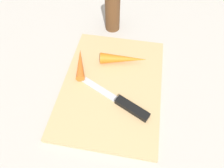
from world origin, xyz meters
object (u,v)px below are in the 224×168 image
at_px(knife, 128,106).
at_px(carrot_long, 124,59).
at_px(pepper_grinder, 113,11).
at_px(carrot_short, 80,63).
at_px(cutting_board, 112,85).

bearing_deg(knife, carrot_long, -51.49).
bearing_deg(pepper_grinder, carrot_long, -159.45).
height_order(knife, carrot_short, carrot_short).
distance_m(carrot_short, carrot_long, 0.12).
height_order(carrot_short, carrot_long, carrot_long).
bearing_deg(pepper_grinder, cutting_board, -170.35).
distance_m(cutting_board, pepper_grinder, 0.25).
xyz_separation_m(carrot_long, pepper_grinder, (0.16, 0.06, 0.04)).
relative_size(knife, pepper_grinder, 1.39).
height_order(cutting_board, pepper_grinder, pepper_grinder).
relative_size(knife, carrot_long, 1.43).
distance_m(cutting_board, carrot_long, 0.09).
bearing_deg(carrot_long, knife, -85.59).
xyz_separation_m(knife, carrot_long, (0.14, 0.03, 0.01)).
distance_m(knife, carrot_short, 0.18).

